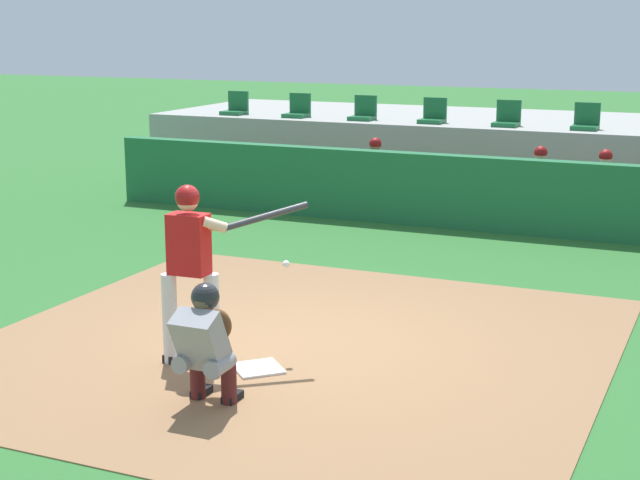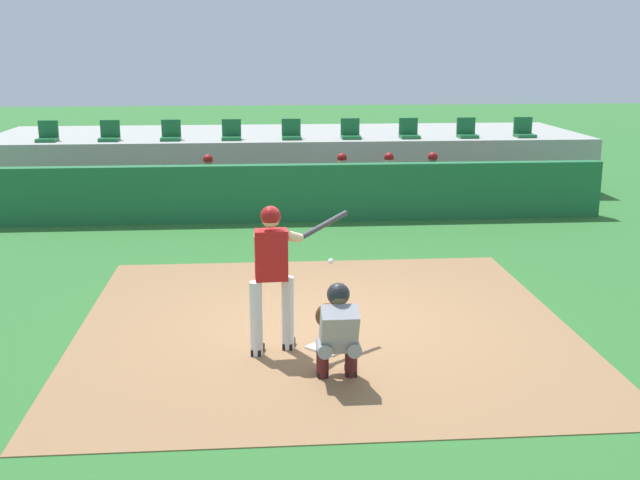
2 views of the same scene
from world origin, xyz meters
The scene contains 17 objects.
ground_plane centered at (0.00, 0.00, 0.00)m, with size 80.00×80.00×0.00m, color #2D6B2D.
dirt_infield centered at (0.00, 0.00, 0.01)m, with size 6.40×6.40×0.01m, color #936B47.
home_plate centered at (0.00, -0.80, 0.02)m, with size 0.44×0.44×0.02m, color white.
batter_at_plate centered at (-0.67, -0.86, 1.04)m, with size 1.25×0.88×1.80m.
catcher_crouched centered at (-0.01, -1.75, 0.61)m, with size 0.48×1.84×1.13m.
dugout_wall centered at (0.00, 6.50, 0.60)m, with size 13.00×0.30×1.20m, color #1E6638.
dugout_bench centered at (0.00, 7.50, 0.23)m, with size 11.80×0.44×0.45m, color olive.
dugout_player_0 centered at (-1.91, 7.34, 0.67)m, with size 0.49×0.70×1.30m.
dugout_player_1 centered at (1.03, 7.34, 0.67)m, with size 0.49×0.70×1.30m.
dugout_player_2 centered at (2.08, 7.34, 0.67)m, with size 0.49×0.70×1.30m.
stands_platform centered at (0.00, 10.90, 0.70)m, with size 15.00×4.40×1.40m, color #9E9E99.
stadium_seat_0 centered at (-5.78, 9.38, 1.53)m, with size 0.46×0.46×0.48m.
stadium_seat_1 centered at (-4.33, 9.38, 1.53)m, with size 0.46×0.46×0.48m.
stadium_seat_2 centered at (-2.89, 9.38, 1.53)m, with size 0.46×0.46×0.48m.
stadium_seat_3 centered at (-1.44, 9.38, 1.53)m, with size 0.46×0.46×0.48m.
stadium_seat_4 centered at (0.00, 9.38, 1.53)m, with size 0.46×0.46×0.48m.
stadium_seat_5 centered at (1.44, 9.38, 1.53)m, with size 0.46×0.46×0.48m.
Camera 1 is at (4.20, -8.80, 3.35)m, focal length 54.83 mm.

